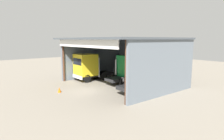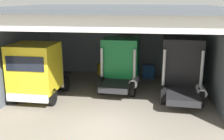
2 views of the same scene
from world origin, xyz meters
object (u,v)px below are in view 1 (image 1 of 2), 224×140
oil_drum (136,75)px  traffic_cone (59,90)px  truck_black_yard_outside (146,74)px  tool_cart (155,79)px  truck_yellow_center_right_bay (88,67)px  truck_green_left_bay (128,69)px

oil_drum → traffic_cone: bearing=-87.5°
truck_black_yard_outside → tool_cart: truck_black_yard_outside is taller
tool_cart → traffic_cone: tool_cart is taller
truck_yellow_center_right_bay → oil_drum: size_ratio=6.19×
truck_black_yard_outside → oil_drum: bearing=145.7°
truck_yellow_center_right_bay → truck_black_yard_outside: (8.79, 1.70, 0.08)m
truck_yellow_center_right_bay → truck_green_left_bay: 5.56m
tool_cart → oil_drum: bearing=170.2°
truck_green_left_bay → truck_black_yard_outside: size_ratio=0.90×
truck_green_left_bay → truck_black_yard_outside: truck_black_yard_outside is taller
truck_green_left_bay → traffic_cone: (-1.48, -8.24, -1.55)m
truck_black_yard_outside → tool_cart: bearing=120.7°
tool_cart → traffic_cone: 11.63m
truck_yellow_center_right_bay → truck_black_yard_outside: 8.95m
truck_black_yard_outside → oil_drum: (-5.95, 4.60, -1.50)m
oil_drum → tool_cart: size_ratio=0.86×
truck_green_left_bay → traffic_cone: bearing=-96.3°
truck_green_left_bay → tool_cart: 3.71m
traffic_cone → truck_green_left_bay: bearing=79.8°
truck_yellow_center_right_bay → oil_drum: truck_yellow_center_right_bay is taller
truck_green_left_bay → truck_yellow_center_right_bay: bearing=-146.5°
truck_yellow_center_right_bay → truck_black_yard_outside: truck_black_yard_outside is taller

